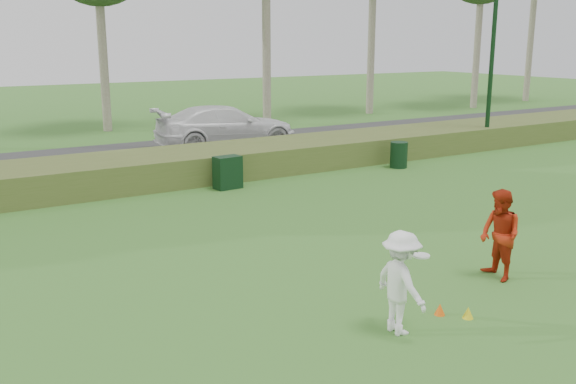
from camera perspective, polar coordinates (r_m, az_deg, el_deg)
ground at (r=11.04m, az=11.10°, el=-10.75°), size 120.00×120.00×0.00m
reed_strip at (r=20.93m, az=-11.52°, el=2.09°), size 80.00×3.00×0.90m
park_road at (r=25.69m, az=-15.34°, el=3.01°), size 80.00×6.00×0.06m
lamp_post at (r=27.85m, az=17.96°, el=15.13°), size 0.70×0.70×8.18m
player_white at (r=10.12m, az=9.99°, el=-7.94°), size 0.86×1.09×1.65m
player_red at (r=12.77m, az=18.33°, el=-3.66°), size 0.82×0.96×1.74m
cone_orange at (r=11.13m, az=13.34°, el=-10.11°), size 0.18×0.18×0.20m
cone_yellow at (r=11.12m, az=15.71°, el=-10.28°), size 0.18×0.18×0.20m
utility_cabinet at (r=19.69m, az=-5.39°, el=1.75°), size 0.84×0.56×1.00m
trash_bin at (r=23.16m, az=9.82°, el=3.27°), size 0.74×0.74×0.92m
car_right at (r=27.00m, az=-5.52°, el=5.83°), size 6.19×3.13×1.72m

